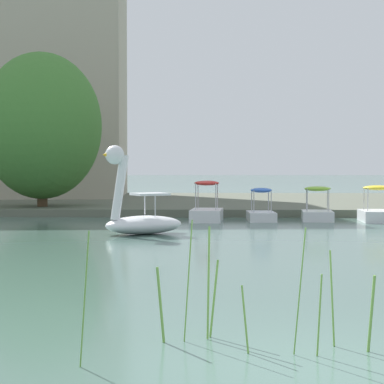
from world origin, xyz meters
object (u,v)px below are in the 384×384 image
(swan_boat, at_px, (139,214))
(pedal_boat_red, at_px, (207,210))
(pedal_boat_lime, at_px, (317,211))
(tree_willow_overhanging, at_px, (42,126))
(pedal_boat_blue, at_px, (261,211))
(pedal_boat_yellow, at_px, (378,211))

(swan_boat, bearing_deg, pedal_boat_red, 69.65)
(swan_boat, relative_size, pedal_boat_red, 1.23)
(pedal_boat_lime, height_order, tree_willow_overhanging, tree_willow_overhanging)
(pedal_boat_blue, bearing_deg, tree_willow_overhanging, 156.59)
(swan_boat, distance_m, pedal_boat_red, 6.32)
(pedal_boat_red, distance_m, pedal_boat_blue, 2.31)
(pedal_boat_yellow, relative_size, tree_willow_overhanging, 0.29)
(tree_willow_overhanging, bearing_deg, pedal_boat_yellow, -17.35)
(pedal_boat_yellow, bearing_deg, pedal_boat_lime, 170.41)
(pedal_boat_lime, bearing_deg, tree_willow_overhanging, 161.23)
(pedal_boat_yellow, bearing_deg, swan_boat, -147.48)
(pedal_boat_red, xyz_separation_m, pedal_boat_yellow, (7.10, 0.01, -0.03))
(pedal_boat_lime, relative_size, tree_willow_overhanging, 0.27)
(pedal_boat_blue, relative_size, tree_willow_overhanging, 0.26)
(pedal_boat_red, relative_size, pedal_boat_blue, 1.19)
(swan_boat, bearing_deg, tree_willow_overhanging, 118.80)
(pedal_boat_lime, distance_m, tree_willow_overhanging, 13.98)
(pedal_boat_lime, bearing_deg, swan_boat, -137.24)
(pedal_boat_blue, distance_m, tree_willow_overhanging, 11.92)
(pedal_boat_blue, relative_size, pedal_boat_yellow, 0.92)
(pedal_boat_lime, relative_size, pedal_boat_yellow, 0.94)
(pedal_boat_yellow, xyz_separation_m, tree_willow_overhanging, (-15.17, 4.74, 3.83))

